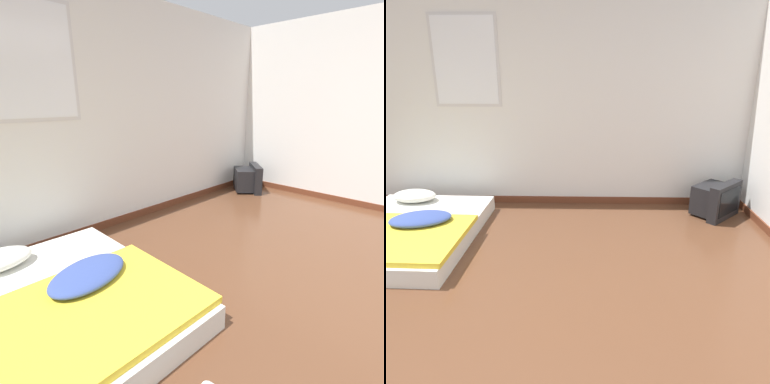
{
  "view_description": "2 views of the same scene",
  "coord_description": "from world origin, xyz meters",
  "views": [
    {
      "loc": [
        -1.81,
        -0.04,
        1.47
      ],
      "look_at": [
        0.6,
        2.25,
        0.44
      ],
      "focal_mm": 28.0,
      "sensor_mm": 36.0,
      "label": 1
    },
    {
      "loc": [
        0.78,
        -1.72,
        1.82
      ],
      "look_at": [
        0.68,
        2.13,
        0.46
      ],
      "focal_mm": 35.0,
      "sensor_mm": 36.0,
      "label": 2
    }
  ],
  "objects": [
    {
      "name": "mattress_bed",
      "position": [
        -1.13,
        1.84,
        0.12
      ],
      "size": [
        1.43,
        1.84,
        0.32
      ],
      "color": "silver",
      "rests_on": "ground_plane"
    },
    {
      "name": "crt_tv",
      "position": [
        2.35,
        2.61,
        0.21
      ],
      "size": [
        0.64,
        0.64,
        0.44
      ],
      "color": "black",
      "rests_on": "ground_plane"
    },
    {
      "name": "wall_back",
      "position": [
        -0.01,
        3.03,
        1.29
      ],
      "size": [
        7.99,
        0.08,
        2.6
      ],
      "color": "white",
      "rests_on": "ground_plane"
    },
    {
      "name": "ground_plane",
      "position": [
        0.0,
        0.0,
        0.0
      ],
      "size": [
        20.0,
        20.0,
        0.0
      ],
      "primitive_type": "plane",
      "color": "brown"
    }
  ]
}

